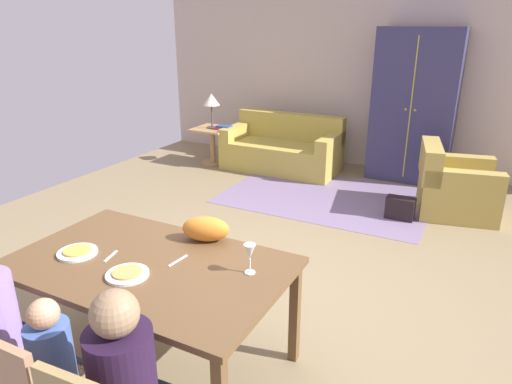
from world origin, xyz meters
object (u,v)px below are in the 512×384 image
Objects in this scene: plate_near_child at (127,274)px; couch at (283,150)px; side_table at (213,141)px; book_lower at (221,128)px; person_child at (61,380)px; dining_table at (149,272)px; cat at (206,229)px; wine_glass at (250,253)px; armchair at (453,187)px; book_upper at (224,126)px; handbag at (400,208)px; armoire at (414,106)px; plate_near_man at (77,253)px; person_man at (0,339)px; table_lamp at (211,101)px.

plate_near_child is 0.14× the size of couch.
book_lower is (0.16, -0.01, 0.22)m from side_table.
person_child is 1.59× the size of side_table.
cat is (0.15, 0.42, 0.15)m from dining_table.
couch is 1.03m from book_lower.
plate_near_child is at bearing -149.71° from wine_glass.
armchair is 4.60× the size of book_upper.
person_child is 4.05m from handbag.
plate_near_child is 0.27× the size of person_child.
armoire is at bearing 62.12° from cat.
plate_near_man is 0.23× the size of person_man.
armoire is at bearing 123.35° from armchair.
plate_near_man is 4.50m from book_lower.
person_child reaches higher than plate_near_child.
side_table is 2.64× the size of book_upper.
person_man is at bearing -113.55° from armchair.
side_table is 0.33m from book_upper.
person_man reaches higher than wine_glass.
dining_table is 0.20m from plate_near_child.
armoire reaches higher than handbag.
wine_glass is at bearing 16.28° from dining_table.
person_child is at bearing -68.00° from book_upper.
armoire reaches higher than person_man.
person_child is at bearing -117.72° from cat.
person_man is 5.12m from side_table.
person_man is (-0.47, -0.53, -0.26)m from plate_near_child.
table_lamp reaches higher than handbag.
table_lamp is at bearing 114.22° from person_child.
book_lower is 0.69× the size of handbag.
wine_glass is at bearing -103.34° from armchair.
person_child reaches higher than handbag.
wine_glass is at bearing -54.68° from table_lamp.
book_upper is at bearing 162.46° from handbag.
book_lower is at bearing 123.79° from wine_glass.
dining_table is at bearing -64.66° from book_upper.
wine_glass reaches higher than side_table.
side_table is at bearing -167.08° from armoire.
person_child is 5.29m from side_table.
wine_glass is 1.18m from person_child.
armoire is at bearing 12.81° from couch.
armchair is (1.45, 4.42, -0.11)m from person_child.
side_table is (-2.17, 4.30, -0.39)m from plate_near_child.
armchair is (1.45, 3.89, -0.45)m from plate_near_child.
book_upper is at bearing 5.65° from side_table.
book_lower reaches higher than handbag.
table_lamp is at bearing 102.00° from cat.
book_upper is (-2.70, -0.65, -0.43)m from armoire.
table_lamp is at bearing -174.35° from book_upper.
dining_table is 5.35× the size of handbag.
person_man is 0.48m from person_child.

